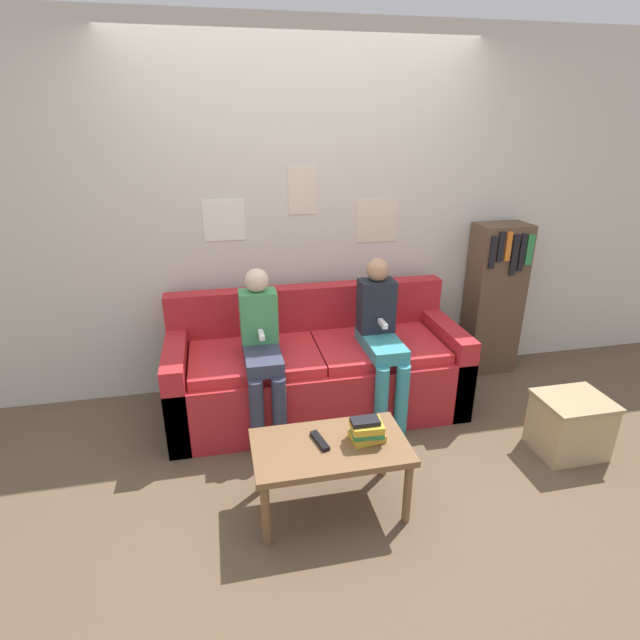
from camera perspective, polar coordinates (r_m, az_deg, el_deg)
ground_plane at (r=3.33m, az=1.39°, el=-14.40°), size 10.00×10.00×0.00m
wall_back at (r=3.72m, az=-2.05°, el=11.56°), size 8.00×0.06×2.60m
couch at (r=3.59m, az=-0.44°, el=-5.83°), size 2.04×0.79×0.84m
coffee_table at (r=2.71m, az=1.18°, el=-14.94°), size 0.81×0.46×0.41m
person_left at (r=3.23m, az=-6.68°, el=-3.06°), size 0.24×0.55×1.10m
person_right at (r=3.38m, az=7.00°, el=-1.67°), size 0.24×0.55×1.12m
tv_remote at (r=2.68m, az=-0.03°, el=-13.64°), size 0.08×0.17×0.02m
book_stack at (r=2.68m, az=5.38°, el=-12.41°), size 0.19×0.15×0.14m
bookshelf at (r=4.27m, az=19.26°, el=2.25°), size 0.41×0.28×1.23m
storage_box at (r=3.57m, az=26.66°, el=-10.64°), size 0.42×0.35×0.38m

